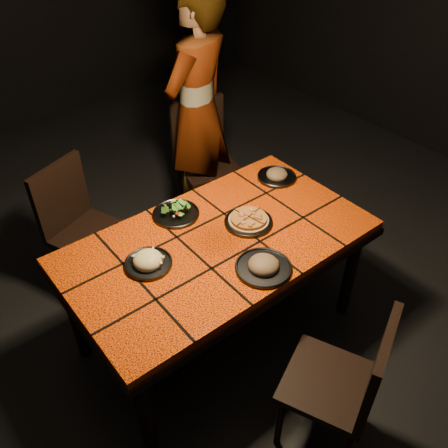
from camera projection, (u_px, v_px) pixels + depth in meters
room_shell at (217, 106)px, 2.00m from camera, size 6.04×7.04×3.08m
dining_table at (218, 251)px, 2.53m from camera, size 1.62×0.92×0.75m
chair_near at (349, 381)px, 2.11m from camera, size 0.52×0.52×0.88m
chair_far_left at (78, 221)px, 2.98m from camera, size 0.52×0.52×0.89m
chair_far_right at (203, 153)px, 3.60m from camera, size 0.50×0.50×0.92m
diner at (198, 113)px, 3.34m from camera, size 0.75×0.61×1.76m
plate_pizza at (249, 221)px, 2.57m from camera, size 0.27×0.27×0.04m
plate_pasta at (148, 262)px, 2.32m from camera, size 0.24×0.24×0.08m
plate_salad at (176, 211)px, 2.62m from camera, size 0.26×0.26×0.07m
plate_mushroom_a at (264, 265)px, 2.29m from camera, size 0.28×0.28×0.09m
plate_mushroom_b at (277, 175)px, 2.91m from camera, size 0.24×0.24×0.08m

